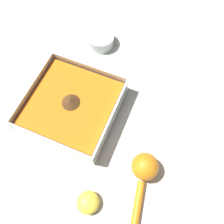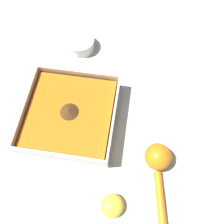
# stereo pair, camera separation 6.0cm
# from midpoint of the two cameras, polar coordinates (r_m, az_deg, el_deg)

# --- Properties ---
(ground_plane) EXTENTS (4.00, 4.00, 0.00)m
(ground_plane) POSITION_cam_midpoint_polar(r_m,az_deg,el_deg) (0.64, -5.03, -0.64)
(ground_plane) COLOR beige
(square_dish) EXTENTS (0.25, 0.25, 0.07)m
(square_dish) POSITION_cam_midpoint_polar(r_m,az_deg,el_deg) (0.62, -7.61, 1.26)
(square_dish) COLOR silver
(square_dish) RESTS_ON ground_plane
(spice_bowl) EXTENTS (0.09, 0.09, 0.04)m
(spice_bowl) POSITION_cam_midpoint_polar(r_m,az_deg,el_deg) (0.76, -0.64, 18.12)
(spice_bowl) COLOR silver
(spice_bowl) RESTS_ON ground_plane
(lemon_squeezer) EXTENTS (0.20, 0.07, 0.07)m
(lemon_squeezer) POSITION_cam_midpoint_polar(r_m,az_deg,el_deg) (0.57, 11.46, -15.48)
(lemon_squeezer) COLOR orange
(lemon_squeezer) RESTS_ON ground_plane
(lemon_half) EXTENTS (0.06, 0.06, 0.03)m
(lemon_half) POSITION_cam_midpoint_polar(r_m,az_deg,el_deg) (0.57, -3.02, -22.89)
(lemon_half) COLOR yellow
(lemon_half) RESTS_ON ground_plane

